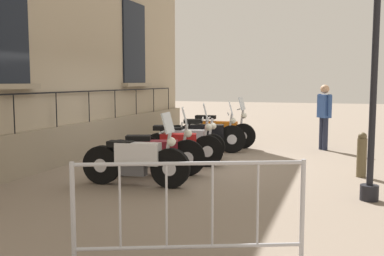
% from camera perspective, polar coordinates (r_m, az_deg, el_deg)
% --- Properties ---
extents(ground_plane, '(60.00, 60.00, 0.00)m').
position_cam_1_polar(ground_plane, '(10.16, -0.75, -4.47)').
color(ground_plane, gray).
extents(building_facade, '(0.82, 12.46, 7.66)m').
position_cam_1_polar(building_facade, '(11.44, -15.15, 15.13)').
color(building_facade, tan).
rests_on(building_facade, ground_plane).
extents(motorcycle_white, '(1.99, 0.55, 1.32)m').
position_cam_1_polar(motorcycle_white, '(7.92, -7.11, -4.23)').
color(motorcycle_white, black).
rests_on(motorcycle_white, ground_plane).
extents(motorcycle_maroon, '(1.94, 0.91, 1.34)m').
position_cam_1_polar(motorcycle_maroon, '(8.73, -4.81, -3.22)').
color(motorcycle_maroon, black).
rests_on(motorcycle_maroon, ground_plane).
extents(motorcycle_red, '(1.99, 0.85, 1.37)m').
position_cam_1_polar(motorcycle_red, '(9.65, -1.88, -2.26)').
color(motorcycle_red, black).
rests_on(motorcycle_red, ground_plane).
extents(motorcycle_silver, '(1.92, 0.69, 1.00)m').
position_cam_1_polar(motorcycle_silver, '(10.60, -0.87, -1.76)').
color(motorcycle_silver, black).
rests_on(motorcycle_silver, ground_plane).
extents(motorcycle_black, '(2.06, 0.85, 1.35)m').
position_cam_1_polar(motorcycle_black, '(11.51, 1.79, -0.86)').
color(motorcycle_black, black).
rests_on(motorcycle_black, ground_plane).
extents(motorcycle_orange, '(2.14, 0.62, 1.42)m').
position_cam_1_polar(motorcycle_orange, '(12.45, 3.39, -0.35)').
color(motorcycle_orange, black).
rests_on(motorcycle_orange, ground_plane).
extents(lamppost, '(0.29, 0.99, 3.97)m').
position_cam_1_polar(lamppost, '(7.36, 22.57, 12.40)').
color(lamppost, black).
rests_on(lamppost, ground_plane).
extents(crowd_barrier, '(2.22, 0.93, 1.05)m').
position_cam_1_polar(crowd_barrier, '(4.60, -0.32, -10.14)').
color(crowd_barrier, '#B7B7BF').
rests_on(crowd_barrier, ground_plane).
extents(bollard, '(0.18, 0.18, 0.87)m').
position_cam_1_polar(bollard, '(9.19, 20.94, -3.20)').
color(bollard, brown).
rests_on(bollard, ground_plane).
extents(pedestrian_standing, '(0.39, 0.44, 1.76)m').
position_cam_1_polar(pedestrian_standing, '(12.46, 16.59, 1.86)').
color(pedestrian_standing, '#23283D').
rests_on(pedestrian_standing, ground_plane).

